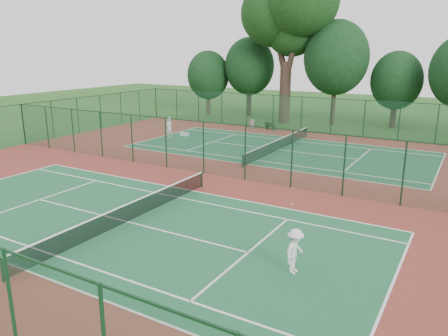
{
  "coord_description": "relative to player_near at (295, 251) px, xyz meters",
  "views": [
    {
      "loc": [
        13.68,
        -23.39,
        7.91
      ],
      "look_at": [
        1.91,
        -3.25,
        1.6
      ],
      "focal_mm": 35.0,
      "sensor_mm": 36.0,
      "label": 1
    }
  ],
  "objects": [
    {
      "name": "court_far",
      "position": [
        -8.6,
        18.6,
        -0.86
      ],
      "size": [
        23.77,
        10.97,
        0.01
      ],
      "primitive_type": "cube",
      "color": "#1B5735",
      "rests_on": "red_pad"
    },
    {
      "name": "evergreen_row",
      "position": [
        -8.1,
        33.85,
        -0.87
      ],
      "size": [
        39.0,
        5.0,
        12.0
      ],
      "primitive_type": null,
      "color": "black",
      "rests_on": "ground"
    },
    {
      "name": "stray_ball_a",
      "position": [
        -6.91,
        9.39,
        -0.83
      ],
      "size": [
        0.07,
        0.07,
        0.07
      ],
      "primitive_type": "sphere",
      "color": "yellow",
      "rests_on": "red_pad"
    },
    {
      "name": "ground",
      "position": [
        -8.6,
        9.6,
        -0.87
      ],
      "size": [
        120.0,
        120.0,
        0.0
      ],
      "primitive_type": "plane",
      "color": "#25571B",
      "rests_on": "ground"
    },
    {
      "name": "kit_bag",
      "position": [
        -18.86,
        19.68,
        -0.7
      ],
      "size": [
        0.87,
        0.4,
        0.32
      ],
      "primitive_type": "cube",
      "rotation": [
        0.0,
        0.0,
        0.1
      ],
      "color": "silver",
      "rests_on": "red_pad"
    },
    {
      "name": "bench",
      "position": [
        -13.08,
        26.64,
        -0.44
      ],
      "size": [
        1.36,
        0.85,
        0.81
      ],
      "rotation": [
        0.0,
        0.0,
        -0.38
      ],
      "color": "#13381C",
      "rests_on": "red_pad"
    },
    {
      "name": "red_pad",
      "position": [
        -8.6,
        9.6,
        -0.87
      ],
      "size": [
        40.0,
        36.0,
        0.01
      ],
      "primitive_type": "cube",
      "color": "maroon",
      "rests_on": "ground"
    },
    {
      "name": "fence_west",
      "position": [
        -28.6,
        9.6,
        0.89
      ],
      "size": [
        0.09,
        36.0,
        3.5
      ],
      "rotation": [
        0.0,
        0.0,
        1.57
      ],
      "color": "#194B2D",
      "rests_on": "ground"
    },
    {
      "name": "big_tree",
      "position": [
        -13.66,
        32.16,
        10.95
      ],
      "size": [
        10.87,
        7.95,
        16.69
      ],
      "color": "#33231C",
      "rests_on": "ground"
    },
    {
      "name": "fence_north",
      "position": [
        -8.6,
        27.6,
        0.89
      ],
      "size": [
        40.0,
        0.09,
        3.5
      ],
      "color": "#1B5336",
      "rests_on": "ground"
    },
    {
      "name": "court_near",
      "position": [
        -8.6,
        0.6,
        -0.86
      ],
      "size": [
        23.77,
        10.97,
        0.01
      ],
      "primitive_type": "cube",
      "color": "#1E5F38",
      "rests_on": "red_pad"
    },
    {
      "name": "tennis_net_far",
      "position": [
        -8.6,
        18.6,
        -0.33
      ],
      "size": [
        0.1,
        12.9,
        0.97
      ],
      "color": "#143820",
      "rests_on": "ground"
    },
    {
      "name": "stray_ball_c",
      "position": [
        -9.05,
        9.06,
        -0.83
      ],
      "size": [
        0.07,
        0.07,
        0.07
      ],
      "primitive_type": "sphere",
      "color": "gold",
      "rests_on": "red_pad"
    },
    {
      "name": "tennis_net_near",
      "position": [
        -8.6,
        0.6,
        -0.33
      ],
      "size": [
        0.1,
        12.9,
        0.97
      ],
      "color": "#143720",
      "rests_on": "ground"
    },
    {
      "name": "stray_ball_b",
      "position": [
        -3.81,
        9.34,
        -0.83
      ],
      "size": [
        0.07,
        0.07,
        0.07
      ],
      "primitive_type": "sphere",
      "color": "#B8DA32",
      "rests_on": "red_pad"
    },
    {
      "name": "trash_bin",
      "position": [
        -15.19,
        26.69,
        -0.4
      ],
      "size": [
        0.56,
        0.56,
        0.91
      ],
      "primitive_type": "cylinder",
      "rotation": [
        0.0,
        0.0,
        0.12
      ],
      "color": "gray",
      "rests_on": "red_pad"
    },
    {
      "name": "player_far",
      "position": [
        -19.4,
        18.04,
        0.12
      ],
      "size": [
        0.6,
        0.79,
        1.94
      ],
      "primitive_type": "imported",
      "rotation": [
        0.0,
        0.0,
        -1.78
      ],
      "color": "white",
      "rests_on": "court_far"
    },
    {
      "name": "fence_divider",
      "position": [
        -8.6,
        9.6,
        0.89
      ],
      "size": [
        40.0,
        0.09,
        3.5
      ],
      "color": "#1A4E30",
      "rests_on": "ground"
    },
    {
      "name": "player_near",
      "position": [
        0.0,
        0.0,
        0.0
      ],
      "size": [
        0.71,
        1.14,
        1.7
      ],
      "primitive_type": "imported",
      "rotation": [
        0.0,
        0.0,
        1.5
      ],
      "color": "white",
      "rests_on": "court_near"
    }
  ]
}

